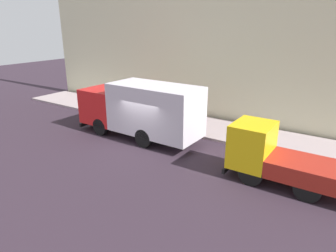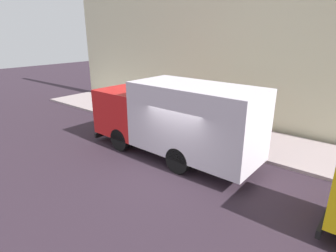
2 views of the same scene
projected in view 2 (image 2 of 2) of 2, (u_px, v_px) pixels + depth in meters
name	position (u px, v px, depth m)	size (l,w,h in m)	color
ground	(175.00, 172.00, 10.76)	(80.00, 80.00, 0.00)	#2F232E
sidewalk	(232.00, 136.00, 14.30)	(3.73, 30.00, 0.14)	#A49295
building_facade	(261.00, 19.00, 14.15)	(0.50, 30.00, 11.73)	beige
large_utility_truck	(174.00, 117.00, 11.57)	(2.53, 7.90, 3.29)	red
pedestrian_walking	(198.00, 120.00, 13.69)	(0.48, 0.48, 1.68)	#423547
pedestrian_standing	(252.00, 121.00, 13.38)	(0.43, 0.43, 1.75)	#584B47
traffic_cone_orange	(145.00, 116.00, 16.30)	(0.46, 0.46, 0.66)	orange
street_sign_post	(199.00, 107.00, 13.30)	(0.44, 0.08, 2.72)	#4C5156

